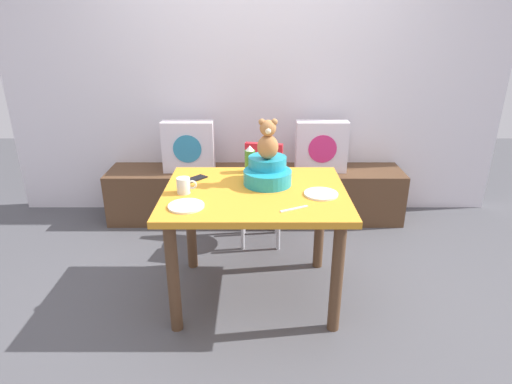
# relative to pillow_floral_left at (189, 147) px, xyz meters

# --- Properties ---
(ground_plane) EXTENTS (8.00, 8.00, 0.00)m
(ground_plane) POSITION_rel_pillow_floral_left_xyz_m (0.58, -1.17, -0.68)
(ground_plane) COLOR #4C4C51
(back_wall) EXTENTS (4.40, 0.10, 2.60)m
(back_wall) POSITION_rel_pillow_floral_left_xyz_m (0.58, 0.29, 0.62)
(back_wall) COLOR silver
(back_wall) RESTS_ON ground_plane
(window_bench) EXTENTS (2.60, 0.44, 0.46)m
(window_bench) POSITION_rel_pillow_floral_left_xyz_m (0.58, 0.02, -0.45)
(window_bench) COLOR brown
(window_bench) RESTS_ON ground_plane
(pillow_floral_left) EXTENTS (0.44, 0.15, 0.44)m
(pillow_floral_left) POSITION_rel_pillow_floral_left_xyz_m (0.00, 0.00, 0.00)
(pillow_floral_left) COLOR silver
(pillow_floral_left) RESTS_ON window_bench
(pillow_floral_right) EXTENTS (0.44, 0.15, 0.44)m
(pillow_floral_right) POSITION_rel_pillow_floral_left_xyz_m (1.14, 0.00, 0.00)
(pillow_floral_right) COLOR silver
(pillow_floral_right) RESTS_ON window_bench
(dining_table) EXTENTS (1.10, 0.88, 0.74)m
(dining_table) POSITION_rel_pillow_floral_left_xyz_m (0.58, -1.17, -0.06)
(dining_table) COLOR orange
(dining_table) RESTS_ON ground_plane
(highchair) EXTENTS (0.38, 0.50, 0.79)m
(highchair) POSITION_rel_pillow_floral_left_xyz_m (0.62, -0.42, -0.16)
(highchair) COLOR red
(highchair) RESTS_ON ground_plane
(infant_seat_teal) EXTENTS (0.30, 0.33, 0.16)m
(infant_seat_teal) POSITION_rel_pillow_floral_left_xyz_m (0.65, -1.04, 0.13)
(infant_seat_teal) COLOR teal
(infant_seat_teal) RESTS_ON dining_table
(teddy_bear) EXTENTS (0.13, 0.12, 0.25)m
(teddy_bear) POSITION_rel_pillow_floral_left_xyz_m (0.65, -1.04, 0.34)
(teddy_bear) COLOR #AA7241
(teddy_bear) RESTS_ON infant_seat_teal
(ketchup_bottle) EXTENTS (0.07, 0.07, 0.18)m
(ketchup_bottle) POSITION_rel_pillow_floral_left_xyz_m (0.54, -0.82, 0.15)
(ketchup_bottle) COLOR #4C8C33
(ketchup_bottle) RESTS_ON dining_table
(coffee_mug) EXTENTS (0.12, 0.08, 0.09)m
(coffee_mug) POSITION_rel_pillow_floral_left_xyz_m (0.16, -1.21, 0.11)
(coffee_mug) COLOR silver
(coffee_mug) RESTS_ON dining_table
(dinner_plate_near) EXTENTS (0.20, 0.20, 0.01)m
(dinner_plate_near) POSITION_rel_pillow_floral_left_xyz_m (0.96, -1.23, 0.07)
(dinner_plate_near) COLOR white
(dinner_plate_near) RESTS_ON dining_table
(dinner_plate_far) EXTENTS (0.20, 0.20, 0.01)m
(dinner_plate_far) POSITION_rel_pillow_floral_left_xyz_m (0.20, -1.41, 0.07)
(dinner_plate_far) COLOR white
(dinner_plate_far) RESTS_ON dining_table
(cell_phone) EXTENTS (0.15, 0.15, 0.01)m
(cell_phone) POSITION_rel_pillow_floral_left_xyz_m (0.19, -0.97, 0.06)
(cell_phone) COLOR black
(cell_phone) RESTS_ON dining_table
(table_fork) EXTENTS (0.16, 0.09, 0.01)m
(table_fork) POSITION_rel_pillow_floral_left_xyz_m (0.79, -1.44, 0.06)
(table_fork) COLOR silver
(table_fork) RESTS_ON dining_table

